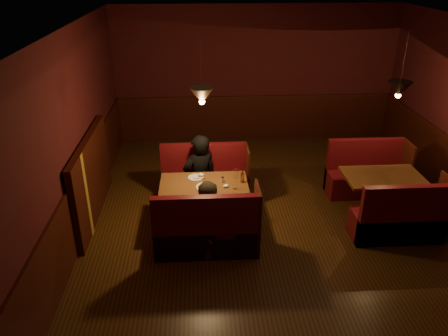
{
  "coord_description": "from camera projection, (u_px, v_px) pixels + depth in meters",
  "views": [
    {
      "loc": [
        -1.24,
        -5.71,
        3.73
      ],
      "look_at": [
        -0.89,
        0.02,
        0.95
      ],
      "focal_mm": 35.0,
      "sensor_mm": 36.0,
      "label": 1
    }
  ],
  "objects": [
    {
      "name": "room",
      "position": [
        266.0,
        160.0,
        6.39
      ],
      "size": [
        6.02,
        7.02,
        2.92
      ],
      "color": "#311D0B",
      "rests_on": "ground"
    },
    {
      "name": "main_bench_far",
      "position": [
        205.0,
        183.0,
        7.31
      ],
      "size": [
        1.44,
        0.51,
        0.98
      ],
      "color": "#4D0A13",
      "rests_on": "ground"
    },
    {
      "name": "second_table",
      "position": [
        382.0,
        186.0,
        6.83
      ],
      "size": [
        1.2,
        0.77,
        0.68
      ],
      "color": "#582E12",
      "rests_on": "ground"
    },
    {
      "name": "diner_a",
      "position": [
        199.0,
        161.0,
        6.98
      ],
      "size": [
        0.68,
        0.56,
        1.58
      ],
      "primitive_type": "imported",
      "rotation": [
        0.0,
        0.0,
        3.51
      ],
      "color": "black",
      "rests_on": "ground"
    },
    {
      "name": "second_bench_near",
      "position": [
        401.0,
        221.0,
        6.28
      ],
      "size": [
        1.33,
        0.5,
        0.95
      ],
      "color": "#4D0A13",
      "rests_on": "ground"
    },
    {
      "name": "main_bench_near",
      "position": [
        208.0,
        234.0,
        5.98
      ],
      "size": [
        1.44,
        0.51,
        0.98
      ],
      "color": "#4D0A13",
      "rests_on": "ground"
    },
    {
      "name": "second_bench_far",
      "position": [
        366.0,
        176.0,
        7.57
      ],
      "size": [
        1.33,
        0.5,
        0.95
      ],
      "color": "#4D0A13",
      "rests_on": "ground"
    },
    {
      "name": "diner_b",
      "position": [
        211.0,
        206.0,
        5.88
      ],
      "size": [
        0.84,
        0.76,
        1.41
      ],
      "primitive_type": "imported",
      "rotation": [
        0.0,
        0.0,
        0.41
      ],
      "color": "#3D3623",
      "rests_on": "ground"
    },
    {
      "name": "main_table",
      "position": [
        205.0,
        193.0,
        6.54
      ],
      "size": [
        1.31,
        0.79,
        0.91
      ],
      "color": "#582E12",
      "rests_on": "ground"
    }
  ]
}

